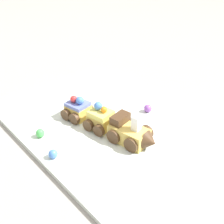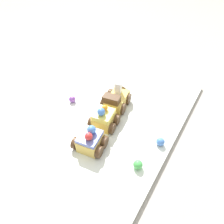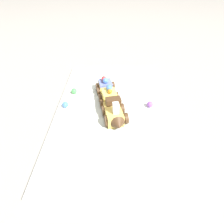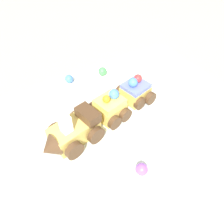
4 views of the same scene
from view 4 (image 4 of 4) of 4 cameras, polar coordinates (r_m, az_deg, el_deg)
The scene contains 8 objects.
ground_plane at distance 0.47m, azimuth -2.26°, elevation -4.28°, with size 10.00×10.00×0.00m, color gray.
display_board at distance 0.47m, azimuth -2.28°, elevation -3.81°, with size 0.66×0.40×0.01m, color silver.
cake_train_locomotive at distance 0.43m, azimuth -10.41°, elevation -5.51°, with size 0.13×0.09×0.08m.
cake_car_lemon at distance 0.46m, azimuth -0.53°, elevation 1.06°, with size 0.08×0.08×0.07m.
cake_car_blueberry at distance 0.51m, azimuth 6.07°, elevation 5.32°, with size 0.08×0.08×0.07m.
gumball_blue at distance 0.58m, azimuth -11.14°, elevation 8.48°, with size 0.02×0.02×0.02m, color #4C84E0.
gumball_purple at distance 0.39m, azimuth 7.31°, elevation -14.87°, with size 0.02×0.02×0.02m, color #9956C6.
gumball_green at distance 0.59m, azimuth -2.51°, elevation 10.57°, with size 0.02×0.02×0.02m, color #4CBC56.
Camera 4 is at (0.15, 0.27, 0.36)m, focal length 35.00 mm.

